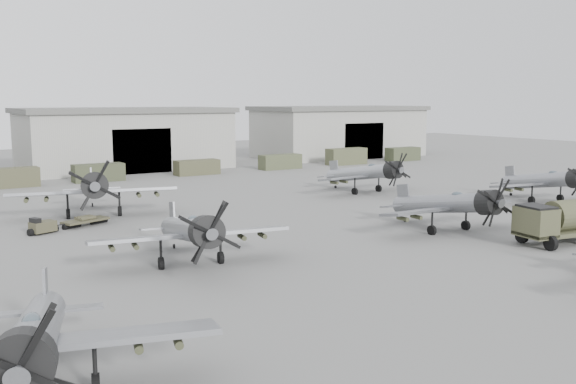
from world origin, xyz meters
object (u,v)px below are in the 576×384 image
at_px(aircraft_mid_2, 451,204).
at_px(aircraft_far_1, 368,173).
at_px(fuel_tanker, 568,218).
at_px(aircraft_far_0, 93,188).
at_px(tug_trailer, 60,224).
at_px(aircraft_near_0, 34,339).
at_px(aircraft_mid_3, 548,181).
at_px(aircraft_mid_1, 191,231).

xyz_separation_m(aircraft_mid_2, aircraft_far_1, (7.78, 19.08, 0.02)).
relative_size(aircraft_mid_2, fuel_tanker, 1.43).
height_order(aircraft_mid_2, fuel_tanker, aircraft_mid_2).
distance_m(aircraft_far_0, fuel_tanker, 36.98).
bearing_deg(tug_trailer, aircraft_near_0, -124.74).
distance_m(aircraft_far_1, fuel_tanker, 26.19).
bearing_deg(aircraft_mid_3, aircraft_far_1, 136.87).
bearing_deg(aircraft_far_1, aircraft_far_0, 171.28).
bearing_deg(aircraft_near_0, aircraft_far_0, 86.73).
xyz_separation_m(aircraft_mid_2, aircraft_far_0, (-20.77, 20.48, 0.38)).
bearing_deg(aircraft_far_1, fuel_tanker, -103.93).
distance_m(aircraft_near_0, aircraft_mid_2, 34.05).
bearing_deg(tug_trailer, aircraft_far_0, 26.53).
bearing_deg(aircraft_near_0, tug_trailer, 91.16).
xyz_separation_m(aircraft_far_1, fuel_tanker, (-3.65, -25.93, -0.42)).
distance_m(aircraft_mid_2, aircraft_far_0, 29.17).
bearing_deg(aircraft_mid_1, aircraft_near_0, -120.18).
height_order(aircraft_near_0, aircraft_far_0, aircraft_far_0).
bearing_deg(aircraft_mid_2, aircraft_mid_1, 176.98).
xyz_separation_m(aircraft_mid_2, tug_trailer, (-24.54, 16.45, -1.66)).
bearing_deg(aircraft_mid_2, aircraft_far_1, 68.38).
height_order(aircraft_mid_1, aircraft_mid_2, aircraft_mid_1).
xyz_separation_m(aircraft_near_0, aircraft_mid_3, (50.14, 16.86, -0.06)).
xyz_separation_m(aircraft_near_0, aircraft_far_0, (11.08, 32.50, 0.31)).
height_order(aircraft_near_0, aircraft_far_1, aircraft_near_0).
height_order(aircraft_mid_3, aircraft_far_1, aircraft_far_1).
distance_m(fuel_tanker, tug_trailer, 36.97).
relative_size(aircraft_near_0, aircraft_far_0, 0.88).
xyz_separation_m(aircraft_near_0, aircraft_mid_2, (31.86, 12.02, -0.07)).
relative_size(aircraft_mid_1, aircraft_mid_3, 1.02).
distance_m(aircraft_mid_1, aircraft_far_0, 19.21).
bearing_deg(aircraft_near_0, aircraft_mid_2, 36.23).
xyz_separation_m(aircraft_near_0, aircraft_far_1, (39.63, 31.10, -0.05)).
relative_size(aircraft_near_0, aircraft_mid_3, 1.03).
distance_m(aircraft_mid_3, aircraft_far_1, 17.70).
bearing_deg(aircraft_far_0, aircraft_mid_2, -30.59).
relative_size(aircraft_mid_1, fuel_tanker, 1.48).
bearing_deg(tug_trailer, aircraft_mid_1, -95.14).
xyz_separation_m(aircraft_far_0, fuel_tanker, (24.90, -27.33, -0.78)).
bearing_deg(aircraft_far_1, tug_trailer, 178.73).
height_order(aircraft_near_0, fuel_tanker, aircraft_near_0).
height_order(aircraft_mid_1, tug_trailer, aircraft_mid_1).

